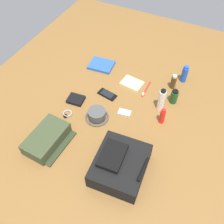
% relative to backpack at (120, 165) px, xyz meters
% --- Properties ---
extents(ground_plane, '(2.64, 2.02, 0.02)m').
position_rel_backpack_xyz_m(ground_plane, '(-0.33, -0.21, -0.07)').
color(ground_plane, brown).
rests_on(ground_plane, ground).
extents(backpack, '(0.34, 0.30, 0.14)m').
position_rel_backpack_xyz_m(backpack, '(0.00, 0.00, 0.00)').
color(backpack, black).
rests_on(backpack, ground_plane).
extents(toiletry_pouch, '(0.29, 0.21, 0.08)m').
position_rel_backpack_xyz_m(toiletry_pouch, '(0.03, -0.46, -0.02)').
color(toiletry_pouch, '#384228').
rests_on(toiletry_pouch, ground_plane).
extents(bucket_hat, '(0.15, 0.15, 0.06)m').
position_rel_backpack_xyz_m(bucket_hat, '(-0.27, -0.29, -0.03)').
color(bucket_hat, '#494949').
rests_on(bucket_hat, ground_plane).
extents(deodorant_spray, '(0.04, 0.04, 0.14)m').
position_rel_backpack_xyz_m(deodorant_spray, '(-0.86, 0.11, 0.01)').
color(deodorant_spray, blue).
rests_on(deodorant_spray, ground_plane).
extents(cologne_bottle, '(0.04, 0.04, 0.12)m').
position_rel_backpack_xyz_m(cologne_bottle, '(-0.76, 0.07, -0.00)').
color(cologne_bottle, '#473319').
rests_on(cologne_bottle, ground_plane).
extents(shampoo_bottle, '(0.05, 0.05, 0.11)m').
position_rel_backpack_xyz_m(shampoo_bottle, '(-0.63, 0.11, -0.01)').
color(shampoo_bottle, '#19471E').
rests_on(shampoo_bottle, ground_plane).
extents(toothpaste_tube, '(0.05, 0.05, 0.17)m').
position_rel_backpack_xyz_m(toothpaste_tube, '(-0.53, 0.05, 0.02)').
color(toothpaste_tube, white).
rests_on(toothpaste_tube, ground_plane).
extents(sunscreen_spray, '(0.03, 0.03, 0.12)m').
position_rel_backpack_xyz_m(sunscreen_spray, '(-0.43, 0.10, -0.00)').
color(sunscreen_spray, red).
rests_on(sunscreen_spray, ground_plane).
extents(paperback_novel, '(0.16, 0.20, 0.02)m').
position_rel_backpack_xyz_m(paperback_novel, '(-0.74, -0.50, -0.05)').
color(paperback_novel, blue).
rests_on(paperback_novel, ground_plane).
extents(cell_phone, '(0.08, 0.14, 0.01)m').
position_rel_backpack_xyz_m(cell_phone, '(-0.48, -0.32, -0.05)').
color(cell_phone, black).
rests_on(cell_phone, ground_plane).
extents(media_player, '(0.06, 0.09, 0.01)m').
position_rel_backpack_xyz_m(media_player, '(-0.39, -0.15, -0.05)').
color(media_player, '#B7B7BC').
rests_on(media_player, ground_plane).
extents(wristwatch, '(0.07, 0.06, 0.01)m').
position_rel_backpack_xyz_m(wristwatch, '(-0.21, -0.48, -0.05)').
color(wristwatch, '#99999E').
rests_on(wristwatch, ground_plane).
extents(toothbrush, '(0.16, 0.01, 0.02)m').
position_rel_backpack_xyz_m(toothbrush, '(-0.65, -0.09, -0.05)').
color(toothbrush, red).
rests_on(toothbrush, ground_plane).
extents(wallet, '(0.10, 0.12, 0.02)m').
position_rel_backpack_xyz_m(wallet, '(-0.34, -0.49, -0.05)').
color(wallet, black).
rests_on(wallet, ground_plane).
extents(notepad, '(0.13, 0.16, 0.02)m').
position_rel_backpack_xyz_m(notepad, '(-0.66, -0.21, -0.05)').
color(notepad, beige).
rests_on(notepad, ground_plane).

